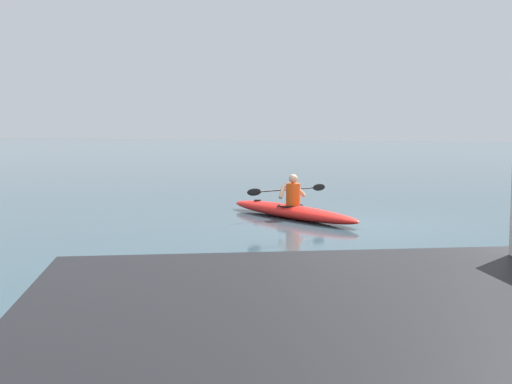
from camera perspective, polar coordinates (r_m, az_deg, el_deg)
name	(u,v)px	position (r m, az deg, el deg)	size (l,w,h in m)	color
ground_plane	(340,225)	(14.56, 7.21, -2.87)	(160.00, 160.00, 0.00)	#334C56
kayak	(291,211)	(15.60, 3.04, -1.67)	(4.13, 2.91, 0.31)	red
kayaker	(293,192)	(15.51, 3.16, 0.01)	(1.28, 2.04, 0.73)	#E04C14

